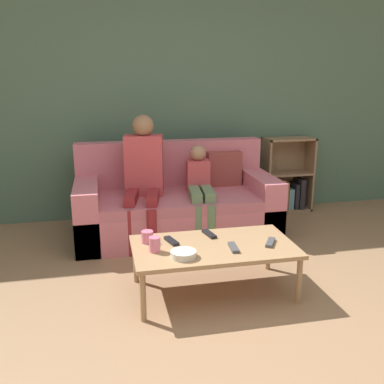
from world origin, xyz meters
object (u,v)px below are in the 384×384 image
at_px(person_child, 200,187).
at_px(cup_far, 147,237).
at_px(tv_remote_3, 233,247).
at_px(tv_remote_0, 209,234).
at_px(cup_near, 155,244).
at_px(tv_remote_1, 270,242).
at_px(bookshelf, 285,182).
at_px(tv_remote_2, 171,241).
at_px(snack_bowl, 183,254).
at_px(couch, 176,205).
at_px(person_adult, 143,170).
at_px(coffee_table, 214,249).

bearing_deg(person_child, cup_far, -116.88).
bearing_deg(person_child, tv_remote_3, -86.30).
bearing_deg(tv_remote_0, cup_far, 174.05).
distance_m(person_child, tv_remote_0, 0.95).
bearing_deg(cup_near, tv_remote_1, -2.46).
bearing_deg(bookshelf, tv_remote_0, -130.11).
height_order(cup_near, tv_remote_2, cup_near).
bearing_deg(snack_bowl, tv_remote_1, 8.57).
xyz_separation_m(bookshelf, tv_remote_1, (-0.94, -1.85, 0.05)).
relative_size(cup_near, snack_bowl, 0.60).
distance_m(tv_remote_1, tv_remote_3, 0.29).
bearing_deg(cup_far, snack_bowl, -56.14).
distance_m(couch, snack_bowl, 1.46).
distance_m(person_adult, cup_near, 1.25).
relative_size(cup_far, snack_bowl, 0.50).
bearing_deg(person_child, bookshelf, 34.66).
distance_m(tv_remote_0, tv_remote_1, 0.48).
relative_size(person_adult, person_child, 1.34).
xyz_separation_m(bookshelf, person_child, (-1.19, -0.67, 0.18)).
bearing_deg(tv_remote_3, person_adult, 115.91).
relative_size(person_adult, tv_remote_2, 6.80).
height_order(couch, tv_remote_0, couch).
relative_size(tv_remote_3, snack_bowl, 0.98).
height_order(tv_remote_1, tv_remote_3, same).
distance_m(couch, cup_near, 1.37).
bearing_deg(person_child, tv_remote_0, -93.41).
relative_size(person_child, snack_bowl, 5.09).
distance_m(person_child, tv_remote_1, 1.22).
distance_m(person_adult, tv_remote_0, 1.11).
distance_m(couch, person_adult, 0.52).
bearing_deg(snack_bowl, person_adult, 95.19).
bearing_deg(coffee_table, tv_remote_3, -39.82).
height_order(cup_far, tv_remote_1, cup_far).
distance_m(coffee_table, tv_remote_2, 0.31).
bearing_deg(coffee_table, couch, 92.21).
xyz_separation_m(coffee_table, tv_remote_3, (0.12, -0.10, 0.04)).
relative_size(bookshelf, tv_remote_2, 4.89).
relative_size(cup_near, tv_remote_2, 0.60).
xyz_separation_m(person_child, tv_remote_1, (0.25, -1.19, -0.13)).
bearing_deg(tv_remote_1, bookshelf, 93.84).
distance_m(bookshelf, tv_remote_3, 2.25).
bearing_deg(person_child, snack_bowl, -102.22).
bearing_deg(cup_far, bookshelf, 42.13).
relative_size(couch, cup_near, 18.28).
height_order(bookshelf, tv_remote_3, bookshelf).
bearing_deg(tv_remote_0, coffee_table, -105.49).
bearing_deg(tv_remote_3, snack_bowl, -165.11).
distance_m(person_adult, cup_far, 1.08).
relative_size(coffee_table, cup_near, 11.00).
xyz_separation_m(cup_near, snack_bowl, (0.18, -0.14, -0.03)).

